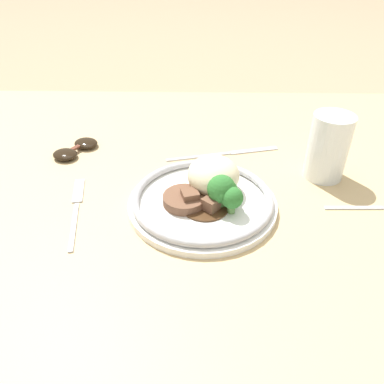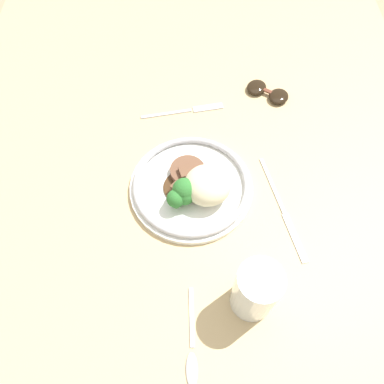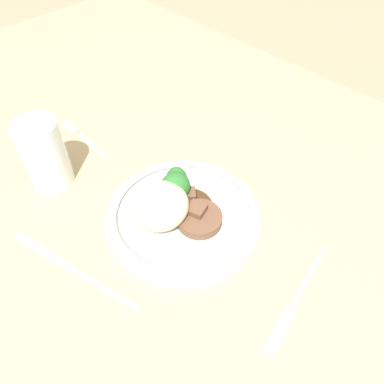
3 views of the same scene
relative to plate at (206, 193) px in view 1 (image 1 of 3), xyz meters
name	(u,v)px [view 1 (image 1 of 3)]	position (x,y,z in m)	size (l,w,h in m)	color
ground_plane	(219,225)	(0.02, -0.01, -0.06)	(8.00, 8.00, 0.00)	#998466
dining_table	(219,216)	(0.02, -0.01, -0.04)	(1.60, 1.02, 0.04)	tan
plate	(206,193)	(0.00, 0.00, 0.00)	(0.23, 0.23, 0.07)	white
juice_glass	(327,150)	(0.21, 0.09, 0.03)	(0.07, 0.07, 0.11)	#F4AD19
fork	(77,204)	(-0.21, -0.01, -0.02)	(0.05, 0.18, 0.00)	#B7B7BC
knife	(227,153)	(0.04, 0.16, -0.02)	(0.22, 0.06, 0.00)	#B7B7BC
sunglasses	(76,149)	(-0.26, 0.16, -0.01)	(0.09, 0.11, 0.01)	black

